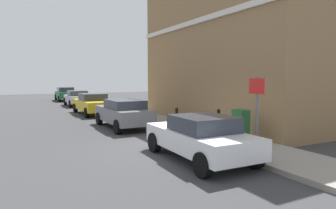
{
  "coord_description": "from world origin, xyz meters",
  "views": [
    {
      "loc": [
        -4.87,
        -9.04,
        2.43
      ],
      "look_at": [
        1.46,
        3.15,
        1.2
      ],
      "focal_mm": 31.7,
      "sensor_mm": 36.0,
      "label": 1
    }
  ],
  "objects": [
    {
      "name": "car_green",
      "position": [
        -0.04,
        24.09,
        0.76
      ],
      "size": [
        1.89,
        4.27,
        1.46
      ],
      "rotation": [
        0.0,
        0.0,
        1.55
      ],
      "color": "#195933",
      "rests_on": "ground"
    },
    {
      "name": "car_grey",
      "position": [
        -0.2,
        4.67,
        0.75
      ],
      "size": [
        1.85,
        4.13,
        1.39
      ],
      "rotation": [
        0.0,
        0.0,
        1.59
      ],
      "color": "slate",
      "rests_on": "ground"
    },
    {
      "name": "car_white",
      "position": [
        -0.03,
        -1.8,
        0.7
      ],
      "size": [
        1.91,
        3.98,
        1.34
      ],
      "rotation": [
        0.0,
        0.0,
        1.56
      ],
      "color": "silver",
      "rests_on": "ground"
    },
    {
      "name": "utility_cabinet",
      "position": [
        2.3,
        -0.9,
        0.68
      ],
      "size": [
        0.46,
        0.61,
        1.15
      ],
      "color": "#1E4C28",
      "rests_on": "sidewalk"
    },
    {
      "name": "sidewalk",
      "position": [
        2.08,
        6.0,
        0.07
      ],
      "size": [
        2.24,
        30.0,
        0.15
      ],
      "primitive_type": "cube",
      "color": "gray",
      "rests_on": "ground"
    },
    {
      "name": "street_sign",
      "position": [
        1.25,
        -2.75,
        1.66
      ],
      "size": [
        0.08,
        0.6,
        2.3
      ],
      "color": "#59595B",
      "rests_on": "sidewalk"
    },
    {
      "name": "car_yellow",
      "position": [
        -0.23,
        10.85,
        0.73
      ],
      "size": [
        1.94,
        4.46,
        1.4
      ],
      "rotation": [
        0.0,
        0.0,
        1.59
      ],
      "color": "gold",
      "rests_on": "ground"
    },
    {
      "name": "bollard_far_kerb",
      "position": [
        1.21,
        1.87,
        0.7
      ],
      "size": [
        0.14,
        0.14,
        1.04
      ],
      "color": "black",
      "rests_on": "sidewalk"
    },
    {
      "name": "car_silver",
      "position": [
        -0.05,
        17.45,
        0.7
      ],
      "size": [
        1.79,
        3.97,
        1.34
      ],
      "rotation": [
        0.0,
        0.0,
        1.57
      ],
      "color": "#B7B7BC",
      "rests_on": "ground"
    },
    {
      "name": "corner_building",
      "position": [
        7.07,
        3.74,
        4.18
      ],
      "size": [
        7.83,
        11.48,
        8.35
      ],
      "color": "olive",
      "rests_on": "ground"
    },
    {
      "name": "bollard_near_cabinet",
      "position": [
        2.4,
        0.53,
        0.7
      ],
      "size": [
        0.14,
        0.14,
        1.04
      ],
      "color": "black",
      "rests_on": "sidewalk"
    },
    {
      "name": "ground",
      "position": [
        0.0,
        0.0,
        0.0
      ],
      "size": [
        80.0,
        80.0,
        0.0
      ],
      "primitive_type": "plane",
      "color": "#38383A"
    }
  ]
}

